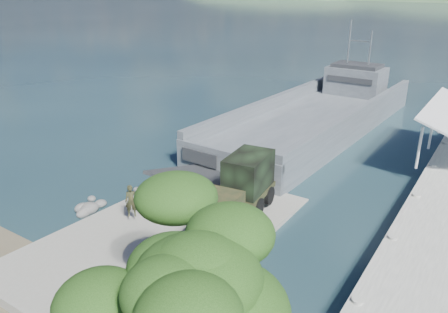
{
  "coord_description": "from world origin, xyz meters",
  "views": [
    {
      "loc": [
        14.92,
        -17.61,
        13.68
      ],
      "look_at": [
        -0.65,
        6.0,
        2.69
      ],
      "focal_mm": 35.0,
      "sensor_mm": 36.0,
      "label": 1
    }
  ],
  "objects_px": {
    "soldier": "(132,207)",
    "overhang_tree": "(201,264)",
    "military_truck": "(239,189)",
    "landing_craft": "(315,122)"
  },
  "relations": [
    {
      "from": "military_truck",
      "to": "overhang_tree",
      "type": "xyz_separation_m",
      "value": [
        5.92,
        -11.92,
        3.93
      ]
    },
    {
      "from": "landing_craft",
      "to": "soldier",
      "type": "bearing_deg",
      "value": -91.18
    },
    {
      "from": "overhang_tree",
      "to": "soldier",
      "type": "bearing_deg",
      "value": 144.59
    },
    {
      "from": "military_truck",
      "to": "soldier",
      "type": "height_order",
      "value": "military_truck"
    },
    {
      "from": "military_truck",
      "to": "overhang_tree",
      "type": "height_order",
      "value": "overhang_tree"
    },
    {
      "from": "military_truck",
      "to": "overhang_tree",
      "type": "bearing_deg",
      "value": -70.39
    },
    {
      "from": "landing_craft",
      "to": "overhang_tree",
      "type": "xyz_separation_m",
      "value": [
        9.27,
        -32.11,
        5.28
      ]
    },
    {
      "from": "landing_craft",
      "to": "military_truck",
      "type": "xyz_separation_m",
      "value": [
        3.35,
        -20.19,
        1.35
      ]
    },
    {
      "from": "landing_craft",
      "to": "military_truck",
      "type": "bearing_deg",
      "value": -78.03
    },
    {
      "from": "soldier",
      "to": "overhang_tree",
      "type": "distance_m",
      "value": 14.13
    }
  ]
}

